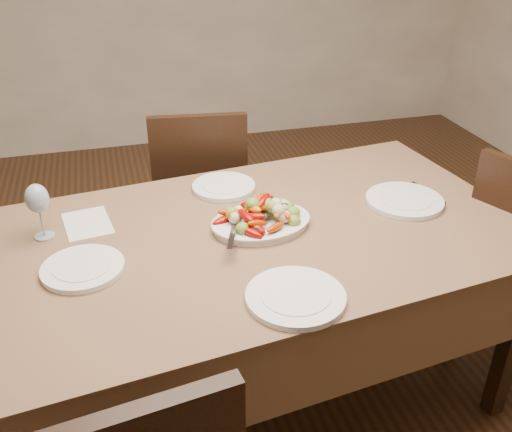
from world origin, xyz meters
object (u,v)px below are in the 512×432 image
object	(u,v)px
chair_far	(200,196)
plate_far	(224,187)
serving_platter	(261,224)
plate_near	(295,297)
dining_table	(256,320)
plate_right	(404,201)
wine_glass	(39,210)
plate_left	(83,269)

from	to	relation	value
chair_far	plate_far	size ratio (longest dim) A/B	3.90
serving_platter	plate_near	bearing A→B (deg)	-92.28
dining_table	plate_right	world-z (taller)	plate_right
plate_near	wine_glass	world-z (taller)	wine_glass
dining_table	plate_left	world-z (taller)	plate_left
plate_right	wine_glass	xyz separation A→B (m)	(-1.27, 0.10, 0.09)
dining_table	plate_far	world-z (taller)	plate_far
plate_right	plate_far	distance (m)	0.68
serving_platter	wine_glass	xyz separation A→B (m)	(-0.71, 0.13, 0.09)
plate_right	plate_far	world-z (taller)	same
plate_far	plate_near	distance (m)	0.73
dining_table	plate_near	size ratio (longest dim) A/B	6.49
serving_platter	wine_glass	size ratio (longest dim) A/B	1.63
chair_far	plate_near	distance (m)	1.29
plate_left	serving_platter	bearing A→B (deg)	10.56
chair_far	plate_left	distance (m)	1.12
chair_far	plate_right	xyz separation A→B (m)	(0.63, -0.81, 0.29)
serving_platter	wine_glass	distance (m)	0.73
chair_far	plate_near	world-z (taller)	chair_far
serving_platter	plate_right	world-z (taller)	serving_platter
plate_left	plate_far	world-z (taller)	same
plate_far	wine_glass	size ratio (longest dim) A/B	1.19
chair_far	dining_table	bearing A→B (deg)	100.73
plate_left	plate_far	size ratio (longest dim) A/B	1.02
serving_platter	plate_far	xyz separation A→B (m)	(-0.06, 0.32, -0.00)
dining_table	plate_far	xyz separation A→B (m)	(-0.03, 0.35, 0.39)
plate_right	plate_near	world-z (taller)	same
dining_table	serving_platter	world-z (taller)	serving_platter
plate_far	chair_far	bearing A→B (deg)	91.25
dining_table	serving_platter	xyz separation A→B (m)	(0.02, 0.03, 0.39)
chair_far	plate_right	bearing A→B (deg)	135.72
serving_platter	chair_far	bearing A→B (deg)	94.79
plate_left	wine_glass	world-z (taller)	wine_glass
dining_table	wine_glass	world-z (taller)	wine_glass
chair_far	serving_platter	distance (m)	0.89
chair_far	plate_far	world-z (taller)	chair_far
wine_glass	chair_far	bearing A→B (deg)	47.82
dining_table	plate_far	bearing A→B (deg)	95.61
chair_far	wine_glass	xyz separation A→B (m)	(-0.64, -0.71, 0.39)
plate_right	wine_glass	bearing A→B (deg)	175.56
plate_right	dining_table	bearing A→B (deg)	-174.39
dining_table	plate_far	distance (m)	0.52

